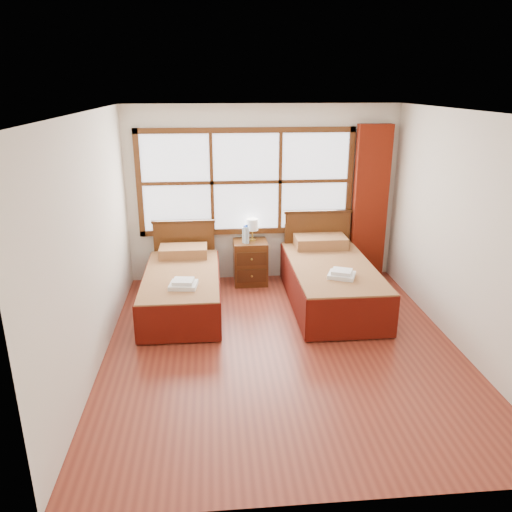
{
  "coord_description": "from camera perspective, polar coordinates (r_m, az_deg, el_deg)",
  "views": [
    {
      "loc": [
        -0.75,
        -5.01,
        2.86
      ],
      "look_at": [
        -0.24,
        0.7,
        0.88
      ],
      "focal_mm": 35.0,
      "sensor_mm": 36.0,
      "label": 1
    }
  ],
  "objects": [
    {
      "name": "bed_left",
      "position": [
        6.73,
        -8.42,
        -3.54
      ],
      "size": [
        0.99,
        2.01,
        0.96
      ],
      "color": "#381D0B",
      "rests_on": "floor"
    },
    {
      "name": "curtain",
      "position": [
        7.69,
        12.9,
        5.91
      ],
      "size": [
        0.5,
        0.16,
        2.3
      ],
      "primitive_type": "cube",
      "color": "maroon",
      "rests_on": "wall_back"
    },
    {
      "name": "window",
      "position": [
        7.36,
        -1.14,
        8.45
      ],
      "size": [
        3.16,
        0.06,
        1.56
      ],
      "color": "white",
      "rests_on": "wall_back"
    },
    {
      "name": "bottle_near",
      "position": [
        7.27,
        -1.32,
        2.44
      ],
      "size": [
        0.07,
        0.07,
        0.26
      ],
      "color": "#A2C2D1",
      "rests_on": "nightstand"
    },
    {
      "name": "towels_right",
      "position": [
        6.32,
        9.76,
        -2.04
      ],
      "size": [
        0.4,
        0.38,
        0.1
      ],
      "rotation": [
        0.0,
        0.0,
        -0.4
      ],
      "color": "white",
      "rests_on": "bed_right"
    },
    {
      "name": "floor",
      "position": [
        5.82,
        3.03,
        -10.39
      ],
      "size": [
        4.5,
        4.5,
        0.0
      ],
      "primitive_type": "plane",
      "color": "maroon",
      "rests_on": "ground"
    },
    {
      "name": "wall_right",
      "position": [
        5.92,
        22.8,
        2.3
      ],
      "size": [
        0.0,
        4.5,
        4.5
      ],
      "primitive_type": "plane",
      "rotation": [
        1.57,
        0.0,
        -1.57
      ],
      "color": "silver",
      "rests_on": "floor"
    },
    {
      "name": "wall_left",
      "position": [
        5.39,
        -18.27,
        1.27
      ],
      "size": [
        0.0,
        4.5,
        4.5
      ],
      "primitive_type": "plane",
      "rotation": [
        1.57,
        0.0,
        1.57
      ],
      "color": "silver",
      "rests_on": "floor"
    },
    {
      "name": "bottle_far",
      "position": [
        7.23,
        -1.07,
        2.43
      ],
      "size": [
        0.07,
        0.07,
        0.28
      ],
      "color": "#A2C2D1",
      "rests_on": "nightstand"
    },
    {
      "name": "bed_right",
      "position": [
        6.89,
        8.47,
        -2.72
      ],
      "size": [
        1.1,
        2.13,
        1.07
      ],
      "color": "#381D0B",
      "rests_on": "floor"
    },
    {
      "name": "lamp",
      "position": [
        7.34,
        -0.42,
        3.53
      ],
      "size": [
        0.17,
        0.17,
        0.33
      ],
      "color": "gold",
      "rests_on": "nightstand"
    },
    {
      "name": "ceiling",
      "position": [
        5.07,
        3.56,
        16.11
      ],
      "size": [
        4.5,
        4.5,
        0.0
      ],
      "primitive_type": "plane",
      "rotation": [
        3.14,
        0.0,
        0.0
      ],
      "color": "white",
      "rests_on": "wall_back"
    },
    {
      "name": "wall_back",
      "position": [
        7.46,
        0.78,
        7.03
      ],
      "size": [
        4.0,
        0.0,
        4.0
      ],
      "primitive_type": "plane",
      "rotation": [
        1.57,
        0.0,
        0.0
      ],
      "color": "silver",
      "rests_on": "floor"
    },
    {
      "name": "towels_left",
      "position": [
        6.14,
        -8.3,
        -3.16
      ],
      "size": [
        0.36,
        0.33,
        0.1
      ],
      "rotation": [
        0.0,
        0.0,
        -0.13
      ],
      "color": "white",
      "rests_on": "bed_left"
    },
    {
      "name": "nightstand",
      "position": [
        7.47,
        -0.64,
        -0.72
      ],
      "size": [
        0.49,
        0.49,
        0.66
      ],
      "color": "#4F2A11",
      "rests_on": "floor"
    }
  ]
}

